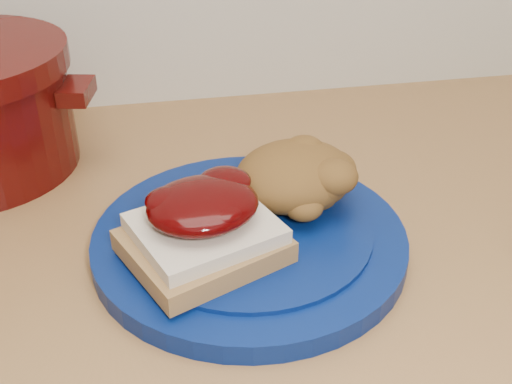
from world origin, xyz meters
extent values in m
cylinder|color=#061955|center=(-0.05, 1.44, 0.91)|extent=(0.37, 0.37, 0.02)
cube|color=olive|center=(-0.09, 1.41, 0.93)|extent=(0.16, 0.15, 0.02)
cube|color=beige|center=(-0.09, 1.41, 0.95)|extent=(0.14, 0.13, 0.01)
ellipsoid|color=black|center=(-0.09, 1.42, 0.97)|extent=(0.12, 0.11, 0.03)
ellipsoid|color=brown|center=(0.00, 1.48, 0.95)|extent=(0.14, 0.13, 0.06)
cube|color=#3B0705|center=(-0.20, 1.63, 0.99)|extent=(0.04, 0.06, 0.02)
cylinder|color=black|center=(-0.28, 1.66, 0.95)|extent=(0.06, 0.06, 0.10)
camera|label=1|loc=(-0.13, 0.96, 1.27)|focal=45.00mm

